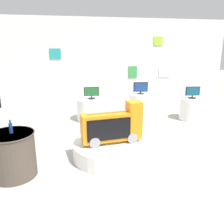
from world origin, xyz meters
The scene contains 12 objects.
ground_plane centered at (0.00, 0.00, 0.00)m, with size 30.00×30.00×0.00m, color #B2ADA3.
back_wall_display centered at (-0.01, 4.41, 1.52)m, with size 10.76×0.13×3.04m.
main_display_pedestal centered at (0.19, 0.22, 0.16)m, with size 1.49×1.49×0.32m, color white.
novelty_firetruck_tv centered at (0.21, 0.21, 0.64)m, with size 1.17×0.44×0.78m.
display_pedestal_left_rear centered at (2.96, 2.14, 0.32)m, with size 0.66×0.66×0.64m, color white.
tv_on_left_rear centered at (2.96, 2.13, 0.82)m, with size 0.42×0.23×0.34m.
display_pedestal_center_rear centered at (1.70, 3.06, 0.32)m, with size 0.73×0.73×0.64m, color white.
tv_on_center_rear centered at (1.70, 3.05, 0.83)m, with size 0.46×0.21×0.37m.
display_pedestal_right_rear centered at (0.10, 2.66, 0.32)m, with size 0.86×0.86×0.64m, color white.
tv_on_right_rear centered at (0.10, 2.66, 0.82)m, with size 0.43×0.21×0.34m.
side_table_round centered at (-1.54, -0.10, 0.39)m, with size 0.76×0.76×0.75m.
bottle_on_side_table centered at (-1.53, -0.08, 0.84)m, with size 0.06×0.06×0.22m.
Camera 1 is at (-0.64, -3.83, 2.11)m, focal length 37.19 mm.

